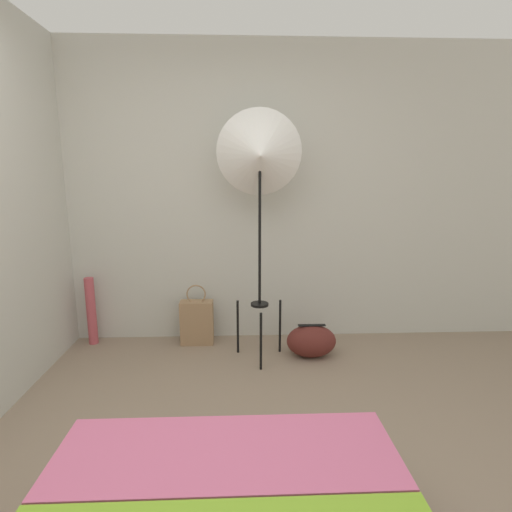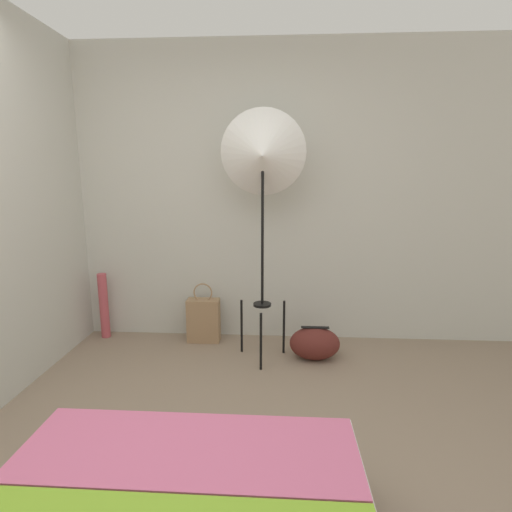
# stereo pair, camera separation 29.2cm
# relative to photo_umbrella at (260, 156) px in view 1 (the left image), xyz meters

# --- Properties ---
(wall_back) EXTENTS (8.00, 0.05, 2.60)m
(wall_back) POSITION_rel_photo_umbrella_xyz_m (-0.43, 0.49, -0.32)
(wall_back) COLOR beige
(wall_back) RESTS_ON ground_plane
(photo_umbrella) EXTENTS (0.67, 0.37, 1.98)m
(photo_umbrella) POSITION_rel_photo_umbrella_xyz_m (0.00, 0.00, 0.00)
(photo_umbrella) COLOR black
(photo_umbrella) RESTS_ON ground_plane
(tote_bag) EXTENTS (0.29, 0.14, 0.54)m
(tote_bag) POSITION_rel_photo_umbrella_xyz_m (-0.54, 0.31, -1.42)
(tote_bag) COLOR #9E7A56
(tote_bag) RESTS_ON ground_plane
(duffel_bag) EXTENTS (0.41, 0.27, 0.28)m
(duffel_bag) POSITION_rel_photo_umbrella_xyz_m (0.43, 0.00, -1.49)
(duffel_bag) COLOR #5B231E
(duffel_bag) RESTS_ON ground_plane
(paper_roll) EXTENTS (0.08, 0.08, 0.61)m
(paper_roll) POSITION_rel_photo_umbrella_xyz_m (-1.48, 0.34, -1.32)
(paper_roll) COLOR #BC4C56
(paper_roll) RESTS_ON ground_plane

